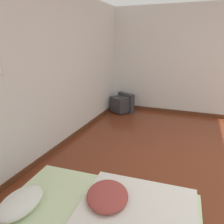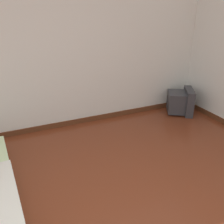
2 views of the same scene
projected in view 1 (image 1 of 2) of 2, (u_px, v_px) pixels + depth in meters
name	position (u px, v px, depth m)	size (l,w,h in m)	color
wall_back	(44.00, 75.00, 3.26)	(8.21, 0.08, 2.60)	silver
mattress_bed	(99.00, 219.00, 2.10)	(1.22, 1.94, 0.37)	beige
crt_tv	(122.00, 103.00, 5.68)	(0.62, 0.63, 0.48)	#333338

